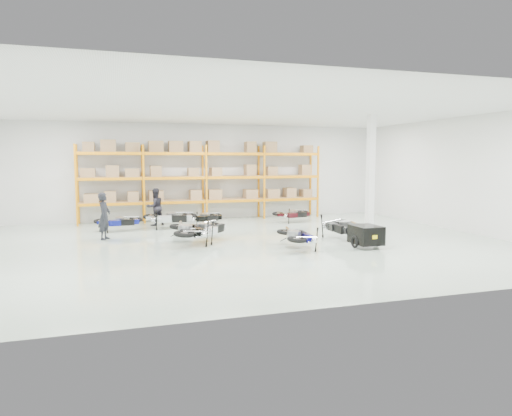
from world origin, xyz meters
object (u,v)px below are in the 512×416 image
object	(u,v)px
moto_back_b	(170,214)
person_left	(104,216)
moto_blue_centre	(297,233)
moto_back_d	(293,212)
moto_back_a	(119,219)
moto_back_c	(203,215)
moto_silver_left	(206,225)
moto_black_far_left	(189,227)
person_back	(155,207)
trailer	(366,235)
moto_touring_right	(342,223)

from	to	relation	value
moto_back_b	person_left	world-z (taller)	person_left
moto_back_b	moto_blue_centre	bearing A→B (deg)	-141.95
moto_back_d	moto_back_a	bearing A→B (deg)	85.97
moto_back_c	moto_silver_left	bearing A→B (deg)	161.32
moto_back_a	moto_black_far_left	bearing A→B (deg)	-152.31
person_back	trailer	bearing A→B (deg)	107.73
moto_back_c	person_left	bearing A→B (deg)	109.16
moto_silver_left	trailer	bearing A→B (deg)	-168.13
moto_touring_right	person_back	size ratio (longest dim) A/B	1.22
person_back	person_left	bearing A→B (deg)	33.70
moto_back_a	moto_back_b	bearing A→B (deg)	-87.84
person_back	moto_back_d	bearing A→B (deg)	149.86
moto_black_far_left	person_back	xyz separation A→B (m)	(-0.67, 4.92, 0.21)
person_left	moto_touring_right	bearing A→B (deg)	-88.33
moto_blue_centre	moto_back_d	distance (m)	6.31
moto_back_a	moto_back_c	world-z (taller)	moto_back_a
trailer	person_back	world-z (taller)	person_back
moto_black_far_left	person_back	bearing A→B (deg)	-79.93
moto_back_a	person_back	world-z (taller)	person_back
moto_touring_right	moto_black_far_left	bearing A→B (deg)	177.19
moto_silver_left	moto_back_c	world-z (taller)	moto_silver_left
moto_blue_centre	moto_silver_left	size ratio (longest dim) A/B	0.93
person_left	moto_blue_centre	bearing A→B (deg)	-103.28
moto_blue_centre	person_left	world-z (taller)	person_left
moto_touring_right	person_back	world-z (taller)	person_back
moto_back_c	moto_back_a	bearing A→B (deg)	86.27
moto_blue_centre	moto_back_a	bearing A→B (deg)	-38.29
moto_black_far_left	moto_back_d	xyz separation A→B (m)	(5.38, 4.11, -0.12)
moto_silver_left	moto_touring_right	size ratio (longest dim) A/B	0.95
moto_touring_right	person_left	world-z (taller)	person_left
moto_touring_right	person_left	distance (m)	8.45
moto_blue_centre	person_back	xyz separation A→B (m)	(-3.84, 6.72, 0.27)
moto_back_a	moto_back_d	distance (m)	7.59
moto_blue_centre	moto_back_c	xyz separation A→B (m)	(-1.90, 5.88, -0.05)
moto_touring_right	moto_back_c	distance (m)	6.24
moto_back_d	moto_touring_right	bearing A→B (deg)	172.87
moto_back_a	moto_back_b	distance (m)	2.05
moto_back_a	person_back	bearing A→B (deg)	-54.74
moto_blue_centre	moto_black_far_left	xyz separation A→B (m)	(-3.16, 1.80, 0.07)
trailer	person_back	size ratio (longest dim) A/B	1.06
moto_silver_left	moto_back_a	bearing A→B (deg)	-8.24
moto_black_far_left	moto_back_c	world-z (taller)	moto_black_far_left
moto_back_b	moto_silver_left	bearing A→B (deg)	-158.72
moto_black_far_left	trailer	bearing A→B (deg)	159.83
moto_back_a	moto_back_b	size ratio (longest dim) A/B	0.85
moto_silver_left	moto_back_d	world-z (taller)	moto_silver_left
moto_touring_right	moto_back_b	size ratio (longest dim) A/B	1.04
moto_black_far_left	moto_back_d	distance (m)	6.77
trailer	moto_back_c	size ratio (longest dim) A/B	1.07
moto_silver_left	moto_touring_right	xyz separation A→B (m)	(4.69, -1.01, 0.03)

